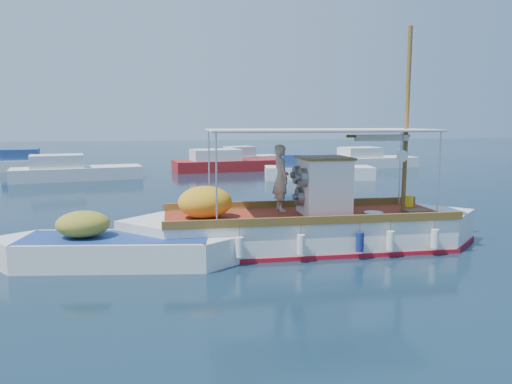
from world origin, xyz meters
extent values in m
plane|color=black|center=(0.00, 0.00, 0.00)|extent=(160.00, 160.00, 0.00)
cube|color=white|center=(0.28, -0.26, 0.38)|extent=(8.17, 2.84, 1.19)
cube|color=white|center=(-3.78, -0.20, 0.38)|extent=(2.71, 2.71, 1.19)
cube|color=white|center=(4.34, -0.33, 0.38)|extent=(2.71, 2.71, 1.19)
cube|color=#AC101E|center=(0.28, -0.26, 0.02)|extent=(8.28, 2.93, 0.20)
cube|color=maroon|center=(0.28, -0.26, 0.95)|extent=(8.17, 2.63, 0.07)
cube|color=brown|center=(0.30, 1.10, 1.08)|extent=(8.24, 0.24, 0.22)
cube|color=brown|center=(0.26, -1.63, 1.08)|extent=(8.24, 0.24, 0.22)
cube|color=white|center=(0.82, -0.27, 1.79)|extent=(1.32, 1.43, 1.63)
cube|color=brown|center=(0.82, -0.27, 2.63)|extent=(1.43, 1.54, 0.07)
cylinder|color=slate|center=(0.11, -0.61, 2.11)|extent=(0.25, 0.55, 0.54)
cylinder|color=slate|center=(0.12, 0.09, 2.11)|extent=(0.25, 0.55, 0.54)
cylinder|color=slate|center=(0.12, -0.26, 1.52)|extent=(0.25, 0.55, 0.54)
cylinder|color=brown|center=(3.32, -0.31, 3.69)|extent=(0.13, 0.13, 5.42)
cylinder|color=brown|center=(2.45, -0.30, 3.25)|extent=(1.95, 0.12, 0.09)
cylinder|color=silver|center=(-2.41, 0.97, 2.20)|extent=(0.05, 0.05, 2.44)
cylinder|color=silver|center=(-2.45, -1.41, 2.20)|extent=(0.05, 0.05, 2.44)
cylinder|color=silver|center=(3.77, 0.87, 2.20)|extent=(0.05, 0.05, 2.44)
cylinder|color=silver|center=(3.73, -1.51, 2.20)|extent=(0.05, 0.05, 2.44)
cube|color=silver|center=(0.66, -0.27, 3.44)|extent=(6.44, 2.71, 0.04)
ellipsoid|color=gold|center=(-2.65, -0.21, 1.43)|extent=(1.54, 1.31, 0.91)
cube|color=yellow|center=(1.70, 0.31, 1.19)|extent=(0.27, 0.20, 0.43)
cylinder|color=yellow|center=(3.87, 0.44, 1.16)|extent=(0.33, 0.33, 0.37)
cube|color=brown|center=(3.52, -0.75, 1.04)|extent=(0.71, 0.50, 0.13)
cylinder|color=#B2B2B2|center=(2.11, -0.89, 1.04)|extent=(0.55, 0.55, 0.13)
cylinder|color=white|center=(2.65, -1.44, 2.74)|extent=(0.33, 0.04, 0.33)
cylinder|color=white|center=(-1.91, -1.74, 0.49)|extent=(0.22, 0.22, 0.52)
cylinder|color=navy|center=(1.34, -1.80, 0.49)|extent=(0.22, 0.22, 0.52)
cylinder|color=white|center=(3.51, -1.83, 0.49)|extent=(0.22, 0.22, 0.52)
imported|color=#B3AB95|center=(-0.31, 0.42, 1.99)|extent=(0.54, 0.77, 2.01)
cube|color=white|center=(-5.03, -1.01, 0.26)|extent=(4.99, 2.58, 0.93)
cube|color=white|center=(-7.38, -0.64, 0.26)|extent=(1.84, 1.84, 0.93)
cube|color=white|center=(-2.67, -1.38, 0.26)|extent=(1.84, 1.84, 0.93)
cube|color=navy|center=(-5.03, -1.01, 0.70)|extent=(4.96, 2.38, 0.05)
ellipsoid|color=#9F932D|center=(-5.85, -0.88, 1.07)|extent=(1.52, 1.32, 0.68)
cube|color=silver|center=(-9.04, 18.78, 0.30)|extent=(8.11, 3.85, 1.00)
cube|color=silver|center=(-10.19, 18.56, 1.20)|extent=(3.45, 2.60, 0.80)
cube|color=maroon|center=(1.41, 22.75, 0.30)|extent=(9.00, 3.97, 1.00)
cube|color=silver|center=(0.12, 22.57, 1.20)|extent=(3.77, 2.84, 0.80)
cube|color=silver|center=(6.02, 16.24, 0.30)|extent=(7.04, 3.24, 1.00)
cube|color=navy|center=(5.01, 16.40, 1.20)|extent=(2.97, 2.27, 0.80)
cube|color=silver|center=(12.71, 23.34, 0.30)|extent=(7.47, 3.53, 1.00)
cube|color=silver|center=(11.64, 23.19, 1.20)|extent=(3.14, 2.57, 0.80)
cube|color=silver|center=(-13.19, 25.90, 0.30)|extent=(6.60, 3.09, 1.00)
cube|color=navy|center=(-14.13, 25.78, 1.20)|extent=(2.77, 2.26, 0.80)
cube|color=silver|center=(3.27, 26.58, 0.30)|extent=(5.73, 3.81, 1.00)
cube|color=silver|center=(2.51, 26.28, 1.20)|extent=(2.62, 2.36, 0.80)
camera|label=1|loc=(-3.83, -14.05, 3.71)|focal=35.00mm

